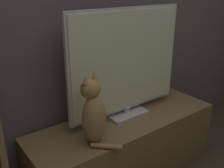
# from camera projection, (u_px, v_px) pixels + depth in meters

# --- Properties ---
(tv_stand) EXTENTS (1.34, 0.43, 0.45)m
(tv_stand) POSITION_uv_depth(u_px,v_px,m) (125.00, 148.00, 1.83)
(tv_stand) COLOR brown
(tv_stand) RESTS_ON ground_plane
(tv) EXTENTS (0.87, 0.17, 0.72)m
(tv) POSITION_uv_depth(u_px,v_px,m) (127.00, 64.00, 1.69)
(tv) COLOR #B7B7BC
(tv) RESTS_ON tv_stand
(cat) EXTENTS (0.17, 0.25, 0.41)m
(cat) POSITION_uv_depth(u_px,v_px,m) (93.00, 114.00, 1.45)
(cat) COLOR #997547
(cat) RESTS_ON tv_stand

